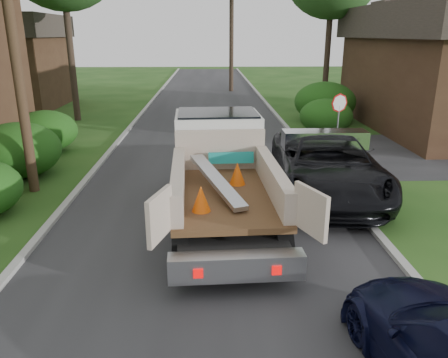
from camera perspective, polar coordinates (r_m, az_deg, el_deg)
ground at (r=9.40m, az=-1.87°, el=-11.53°), size 120.00×120.00×0.00m
road at (r=18.74m, az=-2.02°, el=3.92°), size 8.00×90.00×0.02m
curb_left at (r=19.17m, az=-14.40°, el=3.85°), size 0.20×90.00×0.12m
curb_right at (r=19.17m, az=10.36°, el=4.13°), size 0.20×90.00×0.12m
stop_sign at (r=18.15m, az=14.76°, el=8.57°), size 0.71×0.32×2.48m
utility_pole at (r=14.24m, az=-26.19°, el=18.59°), size 2.42×1.25×10.00m
house_left_far at (r=33.08m, az=-26.98°, el=13.64°), size 7.56×7.56×6.00m
hedge_left_b at (r=16.46m, az=-25.33°, el=3.43°), size 2.86×2.86×1.87m
hedge_left_c at (r=19.76m, az=-22.29°, el=5.82°), size 2.60×2.60×1.70m
hedge_right_a at (r=22.26m, az=13.18°, el=7.99°), size 2.60×2.60×1.70m
hedge_right_b at (r=25.26m, az=13.05°, el=9.78°), size 3.38×3.38×2.21m
flatbed_truck at (r=11.80m, az=-0.46°, el=2.17°), size 3.17×6.86×2.56m
black_pickup at (r=13.68m, az=13.26°, el=1.87°), size 3.58×6.80×1.82m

